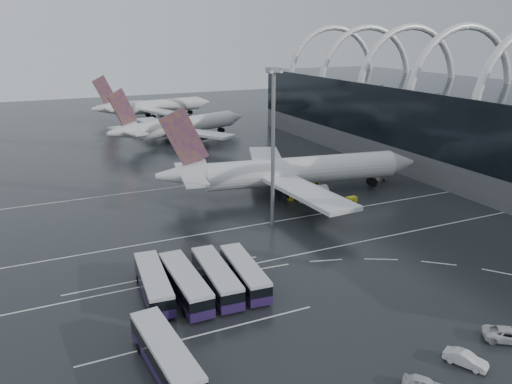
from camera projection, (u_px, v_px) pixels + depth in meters
name	position (u px, v px, depth m)	size (l,w,h in m)	color
ground	(312.00, 246.00, 80.00)	(420.00, 420.00, 0.00)	black
terminal	(494.00, 128.00, 118.38)	(42.00, 160.00, 34.90)	#545658
lane_marking_near	(319.00, 250.00, 78.27)	(120.00, 0.25, 0.01)	silver
lane_marking_mid	(278.00, 221.00, 90.37)	(120.00, 0.25, 0.01)	silver
lane_marking_far	(223.00, 181.00, 114.55)	(120.00, 0.25, 0.01)	silver
bus_bay_line_south	(203.00, 334.00, 56.60)	(28.00, 0.25, 0.01)	silver
bus_bay_line_north	(166.00, 275.00, 70.42)	(28.00, 0.25, 0.01)	silver
airliner_main	(289.00, 172.00, 103.86)	(56.91, 49.39, 19.29)	silver
airliner_gate_b	(179.00, 126.00, 155.73)	(49.56, 44.06, 17.72)	silver
airliner_gate_c	(152.00, 107.00, 195.98)	(49.22, 44.88, 17.55)	silver
bus_row_near_a	(153.00, 283.00, 64.27)	(4.12, 13.83, 3.36)	#24143F
bus_row_near_b	(185.00, 283.00, 64.14)	(3.39, 14.04, 3.45)	#24143F
bus_row_near_c	(216.00, 277.00, 65.81)	(3.91, 13.98, 3.40)	#24143F
bus_row_near_d	(244.00, 273.00, 67.12)	(4.05, 13.44, 3.26)	#24143F
bus_row_far_a	(166.00, 356.00, 49.83)	(4.25, 14.13, 3.43)	#24143F
van_curve_a	(509.00, 335.00, 55.19)	(2.55, 5.52, 1.53)	silver
van_curve_b	(424.00, 384.00, 47.59)	(1.62, 4.03, 1.37)	silver
van_curve_c	(466.00, 359.00, 51.16)	(1.52, 4.35, 1.43)	silver
floodlight_mast	(273.00, 129.00, 83.53)	(2.09, 2.09, 27.23)	gray
gse_cart_belly_a	(351.00, 200.00, 100.15)	(2.07, 1.23, 1.13)	gold
gse_cart_belly_b	(350.00, 174.00, 117.87)	(2.28, 1.34, 1.24)	slate
gse_cart_belly_c	(294.00, 197.00, 101.64)	(2.28, 1.35, 1.24)	gold
gse_cart_belly_d	(382.00, 178.00, 115.04)	(2.17, 1.28, 1.18)	slate
gse_cart_belly_e	(316.00, 181.00, 112.65)	(1.95, 1.15, 1.06)	gold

